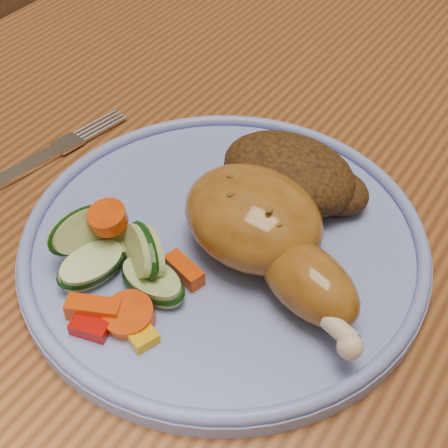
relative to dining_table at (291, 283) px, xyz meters
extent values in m
cube|color=brown|center=(0.00, 0.00, 0.06)|extent=(0.90, 1.40, 0.04)
cube|color=brown|center=(-0.39, 0.64, -0.31)|extent=(0.06, 0.06, 0.71)
cube|color=#4C2D16|center=(0.00, 0.55, -0.24)|extent=(0.42, 0.42, 0.04)
cylinder|color=#4C2D16|center=(-0.18, 0.37, -0.46)|extent=(0.04, 0.04, 0.41)
cylinder|color=#4C2D16|center=(-0.18, 0.73, -0.46)|extent=(0.04, 0.04, 0.41)
cylinder|color=#7586D4|center=(-0.03, -0.06, 0.09)|extent=(0.30, 0.30, 0.01)
torus|color=#7586D4|center=(-0.03, -0.06, 0.10)|extent=(0.30, 0.30, 0.01)
ellipsoid|color=#98601F|center=(-0.01, -0.06, 0.12)|extent=(0.12, 0.11, 0.06)
ellipsoid|color=#98601F|center=(0.05, -0.08, 0.12)|extent=(0.09, 0.07, 0.04)
sphere|color=beige|center=(0.09, -0.11, 0.12)|extent=(0.02, 0.02, 0.02)
ellipsoid|color=#462A11|center=(-0.02, 0.01, 0.12)|extent=(0.11, 0.08, 0.05)
ellipsoid|color=#462A11|center=(0.02, 0.02, 0.11)|extent=(0.05, 0.04, 0.03)
ellipsoid|color=#462A11|center=(-0.05, 0.00, 0.10)|extent=(0.05, 0.04, 0.02)
cube|color=#A50A05|center=(-0.06, -0.18, 0.10)|extent=(0.03, 0.03, 0.01)
cube|color=#E5A507|center=(-0.02, -0.17, 0.10)|extent=(0.02, 0.02, 0.01)
cube|color=#E34507|center=(-0.03, -0.11, 0.10)|extent=(0.03, 0.02, 0.01)
cylinder|color=#E34507|center=(-0.04, -0.16, 0.10)|extent=(0.03, 0.03, 0.02)
cylinder|color=#E34507|center=(-0.09, -0.12, 0.13)|extent=(0.03, 0.03, 0.02)
cube|color=#E34507|center=(-0.06, -0.17, 0.10)|extent=(0.04, 0.03, 0.01)
cylinder|color=#B6CA83|center=(-0.06, -0.12, 0.12)|extent=(0.06, 0.05, 0.05)
cylinder|color=#B6CA83|center=(-0.09, -0.14, 0.11)|extent=(0.06, 0.06, 0.03)
cylinder|color=#B6CA83|center=(-0.04, -0.13, 0.10)|extent=(0.05, 0.05, 0.02)
cylinder|color=#B6CA83|center=(-0.09, -0.12, 0.10)|extent=(0.06, 0.06, 0.02)
cylinder|color=#B6CA83|center=(-0.10, -0.13, 0.12)|extent=(0.04, 0.05, 0.05)
cube|color=silver|center=(-0.23, -0.11, 0.09)|extent=(0.04, 0.13, 0.00)
cube|color=silver|center=(-0.22, -0.04, 0.09)|extent=(0.03, 0.08, 0.00)
camera|label=1|loc=(0.15, -0.33, 0.43)|focal=50.00mm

